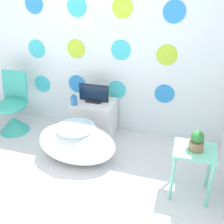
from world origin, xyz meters
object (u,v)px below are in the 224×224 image
Objects in this scene: bathtub at (77,143)px; potted_plant_left at (197,141)px; chair at (13,114)px; tv at (94,94)px; vase at (74,100)px.

bathtub is 1.38m from potted_plant_left.
chair is 2.54m from potted_plant_left.
tv is 0.27m from vase.
tv is at bearing 149.19° from potted_plant_left.
vase is (-0.21, 0.43, 0.34)m from bathtub.
potted_plant_left reaches higher than vase.
chair reaches higher than potted_plant_left.
tv is 2.01× the size of potted_plant_left.
chair is at bearing -176.97° from vase.
vase is at bearing 157.79° from potted_plant_left.
tv is at bearing 36.41° from vase.
tv is (0.01, 0.59, 0.38)m from bathtub.
tv is 1.51m from potted_plant_left.
chair is 6.02× the size of vase.
tv reaches higher than bathtub.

